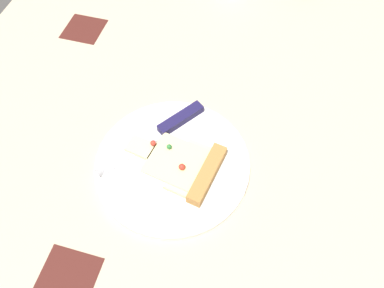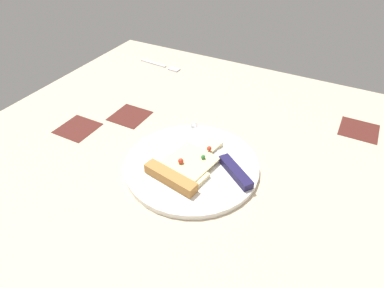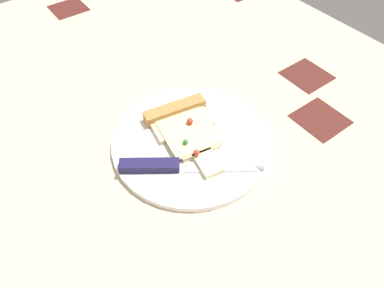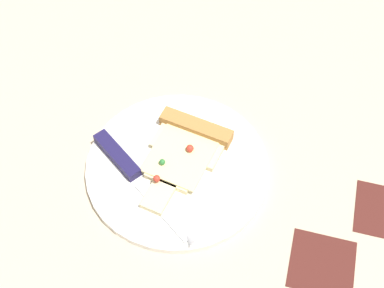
{
  "view_description": "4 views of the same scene",
  "coord_description": "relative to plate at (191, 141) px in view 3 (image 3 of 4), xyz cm",
  "views": [
    {
      "loc": [
        38.39,
        2.83,
        60.09
      ],
      "look_at": [
        4.18,
        -6.59,
        3.85
      ],
      "focal_mm": 34.4,
      "sensor_mm": 36.0,
      "label": 1
    },
    {
      "loc": [
        -17.25,
        36.95,
        48.12
      ],
      "look_at": [
        8.81,
        -12.19,
        4.03
      ],
      "focal_mm": 30.83,
      "sensor_mm": 36.0,
      "label": 2
    },
    {
      "loc": [
        -16.7,
        -42.23,
        47.93
      ],
      "look_at": [
        6.03,
        -11.54,
        2.73
      ],
      "focal_mm": 32.17,
      "sensor_mm": 36.0,
      "label": 3
    },
    {
      "loc": [
        20.68,
        -51.15,
        69.48
      ],
      "look_at": [
        8.95,
        -6.58,
        3.45
      ],
      "focal_mm": 48.76,
      "sensor_mm": 36.0,
      "label": 4
    }
  ],
  "objects": [
    {
      "name": "plate",
      "position": [
        0.0,
        0.0,
        0.0
      ],
      "size": [
        28.56,
        28.56,
        1.19
      ],
      "primitive_type": "cylinder",
      "color": "white",
      "rests_on": "ground_plane"
    },
    {
      "name": "pizza_slice",
      "position": [
        0.45,
        2.57,
        1.38
      ],
      "size": [
        12.61,
        18.5,
        2.47
      ],
      "rotation": [
        0.0,
        0.0,
        2.96
      ],
      "color": "beige",
      "rests_on": "plate"
    },
    {
      "name": "knife",
      "position": [
        -5.73,
        -3.79,
        1.2
      ],
      "size": [
        20.69,
        15.75,
        2.45
      ],
      "rotation": [
        0.0,
        0.0,
        4.09
      ],
      "color": "silver",
      "rests_on": "plate"
    },
    {
      "name": "ground_plane",
      "position": [
        -7.32,
        9.48,
        -2.09
      ],
      "size": [
        126.94,
        126.94,
        3.0
      ],
      "color": "#C6B293",
      "rests_on": "ground"
    }
  ]
}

